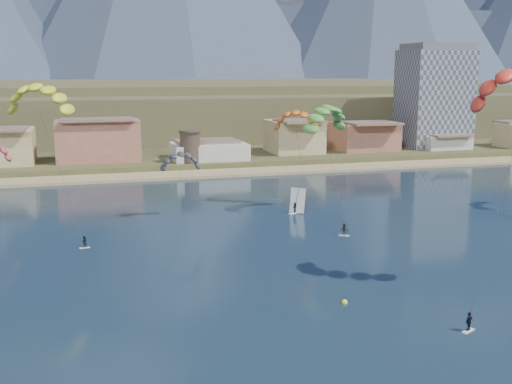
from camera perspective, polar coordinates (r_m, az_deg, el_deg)
The scene contains 13 objects.
ground at distance 59.15m, azimuth 8.71°, elevation -15.48°, with size 2400.00×2400.00×0.00m, color black.
beach at distance 157.76m, azimuth -7.27°, elevation 1.55°, with size 2200.00×12.00×0.90m.
land at distance 608.94m, azimuth -13.68°, elevation 8.39°, with size 2200.00×900.00×4.00m.
foothills at distance 284.50m, azimuth -6.62°, elevation 7.62°, with size 940.00×210.00×18.00m.
town at distance 171.85m, azimuth -21.50°, elevation 4.26°, with size 400.00×24.00×12.00m.
apartment_tower at distance 206.32m, azimuth 15.91°, elevation 8.38°, with size 20.00×16.00×32.00m.
watchtower at distance 165.47m, azimuth -6.02°, elevation 4.17°, with size 5.82×5.82×8.60m.
kitesurfer_yellow at distance 108.69m, azimuth -19.14°, elevation 8.38°, with size 13.02×19.68×27.02m.
kitesurfer_green at distance 114.39m, azimuth 6.37°, elevation 6.97°, with size 11.54×21.53×23.45m.
distant_kite_dark at distance 111.27m, azimuth -6.90°, elevation 3.11°, with size 7.70×5.72×14.01m.
distant_kite_orange at distance 120.69m, azimuth 3.69°, elevation 6.82°, with size 9.68×7.95×20.21m.
windsurfer at distance 116.19m, azimuth 3.67°, elevation -1.23°, with size 2.74×3.02×4.70m.
buoy at distance 73.47m, azimuth 8.06°, elevation -9.91°, with size 0.69×0.69×0.69m.
Camera 1 is at (-22.40, -47.95, 26.42)m, focal length 43.96 mm.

